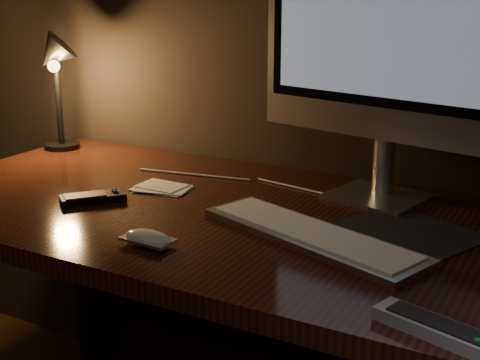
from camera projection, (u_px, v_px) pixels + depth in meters
The scene contains 10 objects.
desk at pixel (255, 257), 1.53m from camera, with size 1.60×0.75×0.75m.
monitor at pixel (387, 28), 1.41m from camera, with size 0.61×0.22×0.64m.
keyboard at pixel (311, 234), 1.28m from camera, with size 0.48×0.13×0.02m, color silver.
mousepad at pixel (408, 231), 1.32m from camera, with size 0.26×0.21×0.00m, color black.
mouse at pixel (148, 240), 1.25m from camera, with size 0.10×0.05×0.02m, color white.
media_remote at pixel (93, 198), 1.50m from camera, with size 0.13×0.14×0.03m.
tv_remote at pixel (441, 330), 0.93m from camera, with size 0.20×0.10×0.03m.
papers at pixel (162, 188), 1.59m from camera, with size 0.13×0.09×0.01m, color white.
desk_lamp at pixel (55, 71), 1.88m from camera, with size 0.18×0.18×0.34m.
cable at pixel (246, 183), 1.63m from camera, with size 0.01×0.01×0.58m, color white.
Camera 1 is at (0.66, 0.67, 1.23)m, focal length 50.00 mm.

